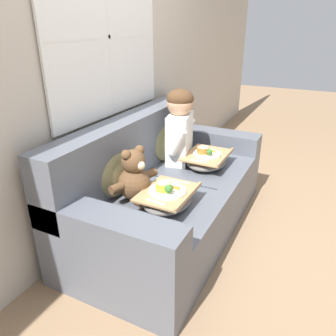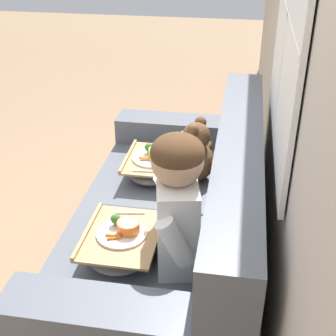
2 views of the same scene
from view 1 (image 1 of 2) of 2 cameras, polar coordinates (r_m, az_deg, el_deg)
ground_plane at (r=2.77m, az=0.80°, el=-10.37°), size 14.00×14.00×0.00m
wall_back_with_window at (r=2.59m, az=-10.90°, el=17.92°), size 8.00×0.08×2.60m
couch at (r=2.63m, az=-0.48°, el=-4.14°), size 1.92×0.95×0.91m
throw_pillow_behind_child at (r=2.90m, az=-0.96°, el=5.32°), size 0.41×0.20×0.43m
throw_pillow_behind_teddy at (r=2.31m, az=-9.43°, el=-0.03°), size 0.41×0.20×0.42m
child_figure at (r=2.78m, az=2.08°, el=7.81°), size 0.47×0.26×0.63m
teddy_bear at (r=2.24m, az=-5.84°, el=-1.66°), size 0.40×0.29×0.38m
lap_tray_child at (r=2.79m, az=6.73°, el=1.48°), size 0.43×0.34×0.18m
lap_tray_teddy at (r=2.17m, az=-0.10°, el=-5.21°), size 0.41×0.32×0.19m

